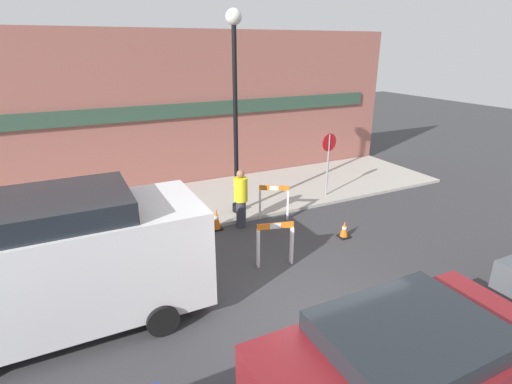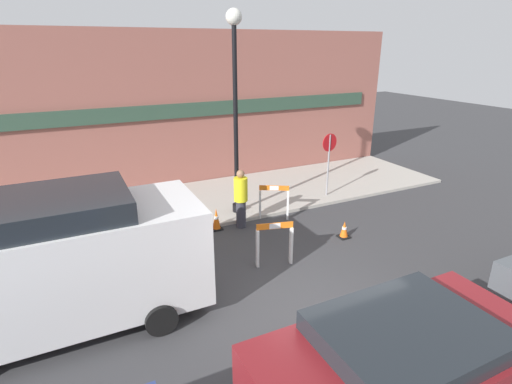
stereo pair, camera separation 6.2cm
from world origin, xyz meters
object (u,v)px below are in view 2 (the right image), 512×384
Objects in this scene: stop_sign at (329,154)px; person_worker at (241,197)px; work_van at (44,261)px; parked_car_1 at (400,374)px; streetlamp_post at (235,90)px.

person_worker is at bearing 6.36° from stop_sign.
parked_car_1 is at bearing -47.10° from work_van.
stop_sign reaches higher than person_worker.
person_worker is at bearing 27.09° from work_van.
parked_car_1 is 5.99m from work_van.
parked_car_1 reaches higher than person_worker.
streetlamp_post is 8.34m from parked_car_1.
stop_sign is at bearing 59.88° from person_worker.
person_worker is 0.31× the size of work_van.
work_van is (-5.16, -3.40, -2.39)m from streetlamp_post.
stop_sign is 0.55× the size of parked_car_1.
streetlamp_post is 6.62m from work_van.
streetlamp_post is 2.70× the size of stop_sign.
work_van is at bearing -106.46° from person_worker.
stop_sign is at bearing -0.56° from streetlamp_post.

